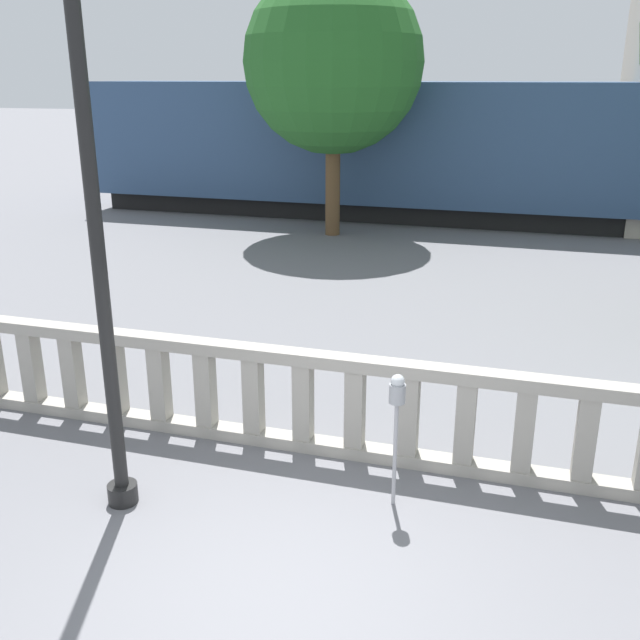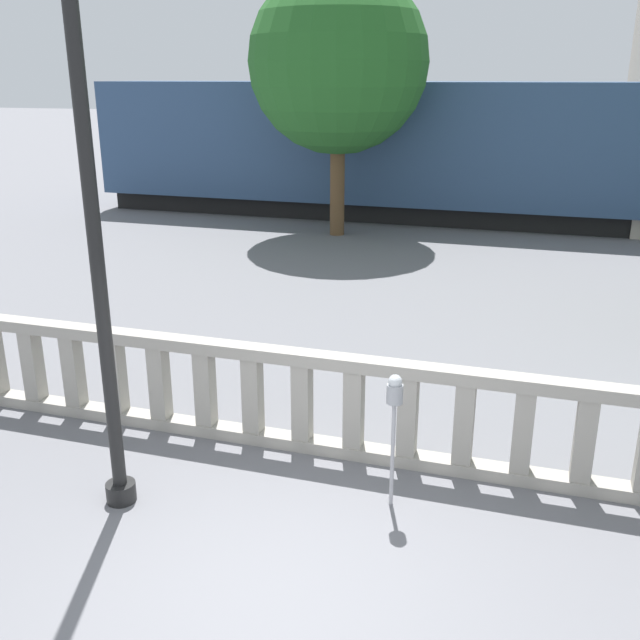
# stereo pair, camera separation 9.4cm
# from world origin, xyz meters

# --- Properties ---
(ground_plane) EXTENTS (160.00, 160.00, 0.00)m
(ground_plane) POSITION_xyz_m (0.00, 0.00, 0.00)
(ground_plane) COLOR slate
(balustrade) EXTENTS (14.09, 0.24, 1.19)m
(balustrade) POSITION_xyz_m (0.00, 2.47, 0.60)
(balustrade) COLOR #9E998E
(balustrade) RESTS_ON ground
(lamppost) EXTENTS (0.41, 0.41, 5.98)m
(lamppost) POSITION_xyz_m (-2.00, 0.91, 3.69)
(lamppost) COLOR black
(lamppost) RESTS_ON ground
(parking_meter) EXTENTS (0.16, 0.16, 1.40)m
(parking_meter) POSITION_xyz_m (0.60, 1.66, 1.11)
(parking_meter) COLOR #99999E
(parking_meter) RESTS_ON ground
(train_near) EXTENTS (24.42, 3.05, 4.51)m
(train_near) POSITION_xyz_m (0.84, 16.84, 2.04)
(train_near) COLOR black
(train_near) RESTS_ON ground
(tree_right) EXTENTS (4.56, 4.56, 6.68)m
(tree_right) POSITION_xyz_m (-3.43, 13.84, 4.39)
(tree_right) COLOR brown
(tree_right) RESTS_ON ground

